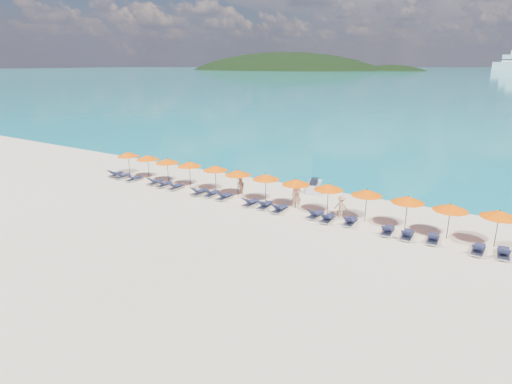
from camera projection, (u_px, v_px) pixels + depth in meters
The scene contains 40 objects.
ground at pixel (232, 220), 29.14m from camera, with size 1400.00×1400.00×0.00m, color beige.
headland_main at pixel (282, 97), 630.05m from camera, with size 374.00×242.00×126.50m.
headland_small at pixel (388, 98), 567.47m from camera, with size 162.00×126.00×85.50m.
jetski at pixel (314, 186), 35.54m from camera, with size 1.84×2.92×0.97m.
beachgoer_a at pixel (296, 196), 31.12m from camera, with size 0.71×0.46×1.94m, color #E0A479.
beachgoer_b at pixel (241, 187), 34.28m from camera, with size 0.70×0.40×1.44m, color #E0A479.
beachgoer_c at pixel (341, 207), 29.39m from camera, with size 0.99×0.46×1.53m, color #E0A479.
umbrella_0 at pixel (128, 154), 40.10m from camera, with size 2.10×2.10×2.28m.
umbrella_1 at pixel (148, 157), 38.76m from camera, with size 2.10×2.10×2.28m.
umbrella_2 at pixel (167, 161), 37.39m from camera, with size 2.10×2.10×2.28m.
umbrella_3 at pixel (189, 164), 36.26m from camera, with size 2.10×2.10×2.28m.
umbrella_4 at pixel (215, 168), 34.89m from camera, with size 2.10×2.10×2.28m.
umbrella_5 at pixel (238, 172), 33.44m from camera, with size 2.10×2.10×2.28m.
umbrella_6 at pixel (266, 177), 32.19m from camera, with size 2.10×2.10×2.28m.
umbrella_7 at pixel (296, 182), 30.81m from camera, with size 2.10×2.10×2.28m.
umbrella_8 at pixel (328, 187), 29.56m from camera, with size 2.10×2.10×2.28m.
umbrella_9 at pixel (367, 192), 28.28m from camera, with size 2.10×2.10×2.28m.
umbrella_10 at pixel (408, 199), 26.86m from camera, with size 2.10×2.10×2.28m.
umbrella_11 at pixel (451, 207), 25.40m from camera, with size 2.10×2.10×2.28m.
umbrella_12 at pixel (499, 214), 24.27m from camera, with size 2.10×2.10×2.28m.
lounger_0 at pixel (116, 174), 40.09m from camera, with size 0.78×1.75×0.66m.
lounger_1 at pixel (123, 176), 39.41m from camera, with size 0.69×1.72×0.66m.
lounger_2 at pixel (134, 178), 38.63m from camera, with size 0.71×1.73×0.66m.
lounger_3 at pixel (155, 182), 37.51m from camera, with size 0.66×1.71×0.66m.
lounger_4 at pixel (164, 184), 36.80m from camera, with size 0.65×1.71×0.66m.
lounger_5 at pixel (176, 186), 36.08m from camera, with size 0.64×1.71×0.66m.
lounger_6 at pixel (199, 192), 34.55m from camera, with size 0.70×1.73×0.66m.
lounger_7 at pixel (212, 193), 34.17m from camera, with size 0.72×1.73×0.66m.
lounger_8 at pixel (224, 196), 33.39m from camera, with size 0.63×1.70×0.66m.
lounger_9 at pixel (251, 203), 31.91m from camera, with size 0.72×1.73×0.66m.
lounger_10 at pixel (265, 205), 31.38m from camera, with size 0.78×1.75×0.66m.
lounger_11 at pixel (280, 209), 30.57m from camera, with size 0.65×1.71×0.66m.
lounger_12 at pixel (316, 214), 29.45m from camera, with size 0.76×1.75×0.66m.
lounger_13 at pixel (327, 218), 28.72m from camera, with size 0.74×1.74×0.66m.
lounger_14 at pixel (350, 221), 28.18m from camera, with size 0.70×1.73×0.66m.
lounger_15 at pixel (388, 230), 26.64m from camera, with size 0.76×1.75×0.66m.
lounger_16 at pixel (407, 235), 25.98m from camera, with size 0.75×1.74×0.66m.
lounger_17 at pixel (433, 238), 25.42m from camera, with size 0.77×1.75×0.66m.
lounger_18 at pixel (478, 249), 23.94m from camera, with size 0.65×1.71×0.66m.
lounger_19 at pixel (504, 253), 23.47m from camera, with size 0.75×1.74×0.66m.
Camera 1 is at (16.18, -22.09, 10.25)m, focal length 30.00 mm.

